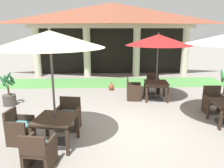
{
  "coord_description": "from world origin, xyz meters",
  "views": [
    {
      "loc": [
        -0.49,
        -5.86,
        2.84
      ],
      "look_at": [
        -0.22,
        1.3,
        1.03
      ],
      "focal_mm": 35.55,
      "sensor_mm": 36.0,
      "label": 1
    }
  ],
  "objects_px": {
    "patio_chair_mid_right_south": "(39,151)",
    "patio_chair_near_foreground_west": "(133,90)",
    "patio_chair_near_foreground_north": "(153,84)",
    "patio_chair_mid_left_north": "(213,101)",
    "patio_chair_mid_right_west": "(19,127)",
    "patio_umbrella_mid_right": "(50,40)",
    "patio_chair_mid_right_north": "(68,115)",
    "patio_umbrella_near_foreground": "(158,40)",
    "patio_table_near_foreground": "(156,84)",
    "patio_table_mid_right": "(55,121)",
    "potted_palm_right_edge": "(224,94)",
    "potted_palm_left_edge": "(9,95)",
    "terracotta_urn": "(111,87)"
  },
  "relations": [
    {
      "from": "patio_chair_mid_right_south",
      "to": "patio_chair_near_foreground_west",
      "type": "bearing_deg",
      "value": 70.2
    },
    {
      "from": "patio_chair_near_foreground_north",
      "to": "patio_chair_near_foreground_west",
      "type": "bearing_deg",
      "value": 44.9
    },
    {
      "from": "patio_chair_mid_left_north",
      "to": "patio_chair_mid_right_west",
      "type": "xyz_separation_m",
      "value": [
        -5.91,
        -1.88,
        0.01
      ]
    },
    {
      "from": "patio_chair_near_foreground_north",
      "to": "patio_chair_mid_right_west",
      "type": "xyz_separation_m",
      "value": [
        -4.33,
        -4.25,
        0.0
      ]
    },
    {
      "from": "patio_umbrella_mid_right",
      "to": "patio_chair_mid_right_west",
      "type": "xyz_separation_m",
      "value": [
        -0.96,
        0.16,
        -2.17
      ]
    },
    {
      "from": "patio_chair_mid_right_north",
      "to": "patio_chair_near_foreground_north",
      "type": "bearing_deg",
      "value": -123.57
    },
    {
      "from": "patio_umbrella_near_foreground",
      "to": "patio_umbrella_mid_right",
      "type": "height_order",
      "value": "patio_umbrella_mid_right"
    },
    {
      "from": "patio_table_near_foreground",
      "to": "patio_table_mid_right",
      "type": "height_order",
      "value": "patio_table_near_foreground"
    },
    {
      "from": "patio_table_near_foreground",
      "to": "potted_palm_right_edge",
      "type": "height_order",
      "value": "potted_palm_right_edge"
    },
    {
      "from": "patio_chair_near_foreground_west",
      "to": "patio_chair_mid_right_south",
      "type": "height_order",
      "value": "patio_chair_near_foreground_west"
    },
    {
      "from": "patio_chair_near_foreground_north",
      "to": "patio_umbrella_mid_right",
      "type": "xyz_separation_m",
      "value": [
        -3.37,
        -4.41,
        2.17
      ]
    },
    {
      "from": "patio_table_mid_right",
      "to": "potted_palm_left_edge",
      "type": "distance_m",
      "value": 3.86
    },
    {
      "from": "potted_palm_left_edge",
      "to": "terracotta_urn",
      "type": "distance_m",
      "value": 4.38
    },
    {
      "from": "patio_chair_near_foreground_north",
      "to": "patio_table_mid_right",
      "type": "xyz_separation_m",
      "value": [
        -3.37,
        -4.41,
        0.23
      ]
    },
    {
      "from": "patio_table_near_foreground",
      "to": "patio_umbrella_mid_right",
      "type": "xyz_separation_m",
      "value": [
        -3.29,
        -3.49,
        1.94
      ]
    },
    {
      "from": "patio_umbrella_near_foreground",
      "to": "patio_chair_mid_right_north",
      "type": "distance_m",
      "value": 4.48
    },
    {
      "from": "patio_table_mid_right",
      "to": "patio_chair_mid_right_north",
      "type": "xyz_separation_m",
      "value": [
        0.16,
        0.96,
        -0.22
      ]
    },
    {
      "from": "patio_umbrella_near_foreground",
      "to": "terracotta_urn",
      "type": "relative_size",
      "value": 6.73
    },
    {
      "from": "patio_table_mid_right",
      "to": "terracotta_urn",
      "type": "relative_size",
      "value": 2.7
    },
    {
      "from": "patio_umbrella_mid_right",
      "to": "patio_chair_mid_right_north",
      "type": "height_order",
      "value": "patio_umbrella_mid_right"
    },
    {
      "from": "patio_chair_mid_right_south",
      "to": "potted_palm_left_edge",
      "type": "height_order",
      "value": "potted_palm_left_edge"
    },
    {
      "from": "patio_chair_mid_right_west",
      "to": "potted_palm_right_edge",
      "type": "bearing_deg",
      "value": 122.17
    },
    {
      "from": "patio_chair_mid_right_south",
      "to": "terracotta_urn",
      "type": "distance_m",
      "value": 6.18
    },
    {
      "from": "patio_chair_mid_right_north",
      "to": "patio_umbrella_near_foreground",
      "type": "bearing_deg",
      "value": -131.64
    },
    {
      "from": "patio_umbrella_mid_right",
      "to": "patio_chair_mid_right_west",
      "type": "relative_size",
      "value": 3.25
    },
    {
      "from": "patio_umbrella_near_foreground",
      "to": "potted_palm_right_edge",
      "type": "xyz_separation_m",
      "value": [
        2.56,
        -0.48,
        -2.03
      ]
    },
    {
      "from": "terracotta_urn",
      "to": "patio_umbrella_mid_right",
      "type": "bearing_deg",
      "value": -107.22
    },
    {
      "from": "potted_palm_left_edge",
      "to": "potted_palm_right_edge",
      "type": "relative_size",
      "value": 0.97
    },
    {
      "from": "patio_table_mid_right",
      "to": "patio_chair_mid_right_north",
      "type": "height_order",
      "value": "patio_chair_mid_right_north"
    },
    {
      "from": "patio_umbrella_near_foreground",
      "to": "potted_palm_right_edge",
      "type": "relative_size",
      "value": 2.03
    },
    {
      "from": "patio_table_mid_right",
      "to": "patio_chair_near_foreground_north",
      "type": "bearing_deg",
      "value": 52.57
    },
    {
      "from": "patio_chair_mid_right_north",
      "to": "potted_palm_right_edge",
      "type": "relative_size",
      "value": 0.68
    },
    {
      "from": "patio_table_near_foreground",
      "to": "patio_chair_mid_right_north",
      "type": "bearing_deg",
      "value": -141.07
    },
    {
      "from": "patio_chair_mid_right_north",
      "to": "terracotta_urn",
      "type": "xyz_separation_m",
      "value": [
        1.38,
        4.01,
        -0.25
      ]
    },
    {
      "from": "patio_chair_near_foreground_north",
      "to": "patio_umbrella_mid_right",
      "type": "distance_m",
      "value": 5.96
    },
    {
      "from": "patio_umbrella_near_foreground",
      "to": "patio_chair_near_foreground_west",
      "type": "distance_m",
      "value": 2.18
    },
    {
      "from": "patio_chair_mid_left_north",
      "to": "potted_palm_left_edge",
      "type": "height_order",
      "value": "potted_palm_left_edge"
    },
    {
      "from": "patio_umbrella_near_foreground",
      "to": "potted_palm_left_edge",
      "type": "distance_m",
      "value": 6.03
    },
    {
      "from": "terracotta_urn",
      "to": "potted_palm_left_edge",
      "type": "bearing_deg",
      "value": -153.67
    },
    {
      "from": "patio_chair_near_foreground_west",
      "to": "patio_table_mid_right",
      "type": "distance_m",
      "value": 4.3
    },
    {
      "from": "patio_table_near_foreground",
      "to": "terracotta_urn",
      "type": "bearing_deg",
      "value": 139.76
    },
    {
      "from": "patio_umbrella_near_foreground",
      "to": "potted_palm_left_edge",
      "type": "relative_size",
      "value": 2.1
    },
    {
      "from": "potted_palm_right_edge",
      "to": "patio_chair_near_foreground_west",
      "type": "bearing_deg",
      "value": 170.86
    },
    {
      "from": "patio_chair_mid_right_south",
      "to": "terracotta_urn",
      "type": "bearing_deg",
      "value": 83.43
    },
    {
      "from": "patio_chair_mid_right_north",
      "to": "potted_palm_left_edge",
      "type": "xyz_separation_m",
      "value": [
        -2.54,
        2.07,
        -0.03
      ]
    },
    {
      "from": "patio_table_near_foreground",
      "to": "patio_chair_mid_right_south",
      "type": "xyz_separation_m",
      "value": [
        -3.45,
        -4.45,
        -0.24
      ]
    },
    {
      "from": "patio_table_near_foreground",
      "to": "patio_table_mid_right",
      "type": "xyz_separation_m",
      "value": [
        -3.29,
        -3.49,
        -0.0
      ]
    },
    {
      "from": "patio_chair_mid_left_north",
      "to": "potted_palm_right_edge",
      "type": "distance_m",
      "value": 1.33
    },
    {
      "from": "patio_umbrella_mid_right",
      "to": "terracotta_urn",
      "type": "height_order",
      "value": "patio_umbrella_mid_right"
    },
    {
      "from": "patio_table_near_foreground",
      "to": "patio_chair_mid_right_south",
      "type": "bearing_deg",
      "value": -127.81
    }
  ]
}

